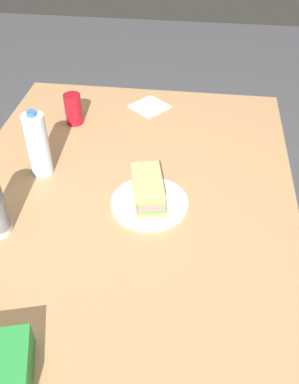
# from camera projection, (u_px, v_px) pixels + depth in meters

# --- Properties ---
(ground_plane) EXTENTS (8.00, 8.00, 0.00)m
(ground_plane) POSITION_uv_depth(u_px,v_px,m) (126.00, 353.00, 1.76)
(ground_plane) COLOR #4C4C51
(dining_table) EXTENTS (1.68, 1.09, 0.78)m
(dining_table) POSITION_uv_depth(u_px,v_px,m) (118.00, 241.00, 1.31)
(dining_table) COLOR tan
(dining_table) RESTS_ON ground_plane
(paper_plate) EXTENTS (0.24, 0.24, 0.01)m
(paper_plate) POSITION_uv_depth(u_px,v_px,m) (150.00, 203.00, 1.31)
(paper_plate) COLOR white
(paper_plate) RESTS_ON dining_table
(sandwich) EXTENTS (0.20, 0.13, 0.08)m
(sandwich) POSITION_uv_depth(u_px,v_px,m) (149.00, 191.00, 1.28)
(sandwich) COLOR #DBB26B
(sandwich) RESTS_ON paper_plate
(soda_can_red) EXTENTS (0.07, 0.07, 0.12)m
(soda_can_red) POSITION_uv_depth(u_px,v_px,m) (73.00, 109.00, 1.63)
(soda_can_red) COLOR maroon
(soda_can_red) RESTS_ON dining_table
(water_bottle_tall) EXTENTS (0.07, 0.07, 0.23)m
(water_bottle_tall) POSITION_uv_depth(u_px,v_px,m) (38.00, 145.00, 1.36)
(water_bottle_tall) COLOR silver
(water_bottle_tall) RESTS_ON dining_table
(paper_napkin) EXTENTS (0.18, 0.18, 0.01)m
(paper_napkin) POSITION_uv_depth(u_px,v_px,m) (150.00, 106.00, 1.76)
(paper_napkin) COLOR white
(paper_napkin) RESTS_ON dining_table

